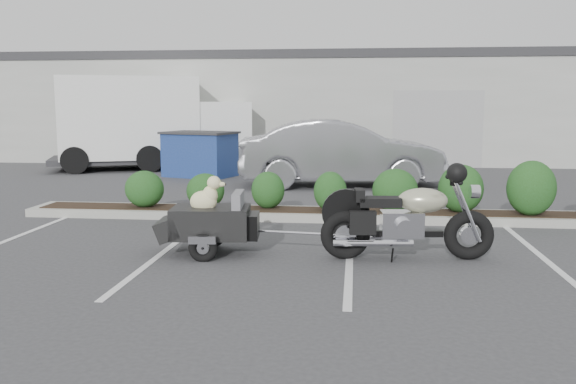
# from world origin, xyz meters

# --- Properties ---
(ground) EXTENTS (90.00, 90.00, 0.00)m
(ground) POSITION_xyz_m (0.00, 0.00, 0.00)
(ground) COLOR #38383A
(ground) RESTS_ON ground
(planter_kerb) EXTENTS (12.00, 1.00, 0.15)m
(planter_kerb) POSITION_xyz_m (1.00, 2.20, 0.07)
(planter_kerb) COLOR #9E9E93
(planter_kerb) RESTS_ON ground
(building) EXTENTS (26.00, 10.00, 4.00)m
(building) POSITION_xyz_m (0.00, 17.00, 2.00)
(building) COLOR #9EA099
(building) RESTS_ON ground
(motorcycle) EXTENTS (2.41, 0.86, 1.38)m
(motorcycle) POSITION_xyz_m (1.98, -0.74, 0.55)
(motorcycle) COLOR black
(motorcycle) RESTS_ON ground
(pet_trailer) EXTENTS (1.93, 1.09, 1.14)m
(pet_trailer) POSITION_xyz_m (-0.81, -0.72, 0.48)
(pet_trailer) COLOR black
(pet_trailer) RESTS_ON ground
(sedan) EXTENTS (5.46, 2.46, 1.74)m
(sedan) POSITION_xyz_m (0.88, 6.82, 0.87)
(sedan) COLOR #9FA0A6
(sedan) RESTS_ON ground
(dumpster) EXTENTS (2.35, 1.94, 1.33)m
(dumpster) POSITION_xyz_m (-3.34, 8.56, 0.68)
(dumpster) COLOR navy
(dumpster) RESTS_ON ground
(delivery_truck) EXTENTS (6.90, 4.23, 3.01)m
(delivery_truck) POSITION_xyz_m (-5.44, 10.54, 1.45)
(delivery_truck) COLOR white
(delivery_truck) RESTS_ON ground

